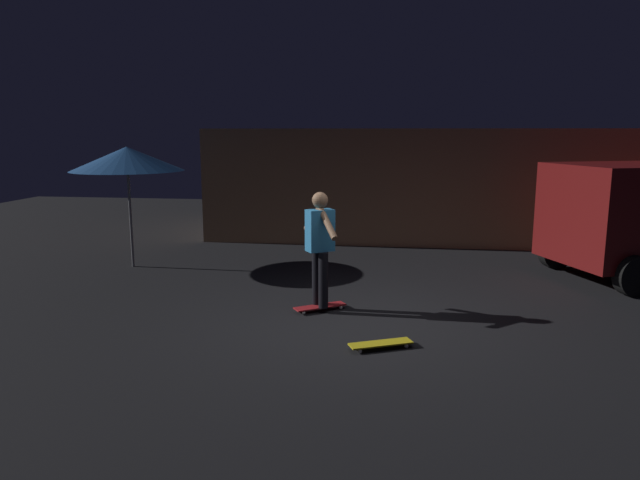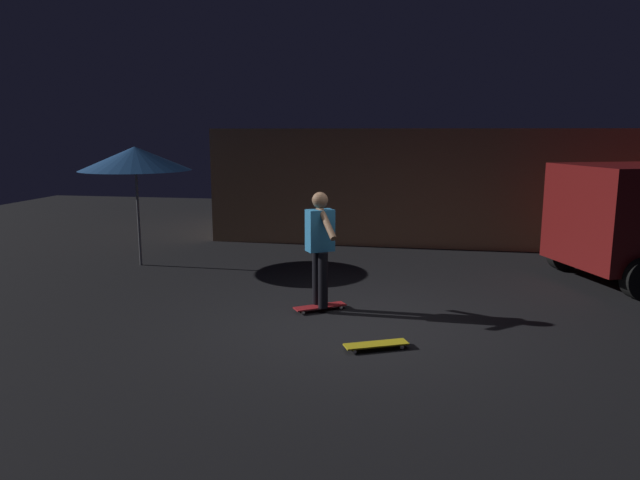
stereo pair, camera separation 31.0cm
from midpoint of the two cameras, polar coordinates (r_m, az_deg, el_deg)
ground_plane at (r=8.06m, az=4.67°, el=-8.17°), size 28.00×28.00×0.00m
low_building at (r=15.20m, az=11.98°, el=5.58°), size 10.51×4.18×2.65m
patio_umbrella at (r=11.68m, az=-16.88°, el=7.61°), size 2.10×2.10×2.30m
skateboard_ridden at (r=8.60m, az=1.04°, el=-6.53°), size 0.76×0.60×0.07m
skateboard_spare at (r=7.18m, az=6.76°, el=-10.12°), size 0.79×0.51×0.07m
skater at (r=8.36m, az=1.06°, el=-0.09°), size 0.62×0.87×1.67m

